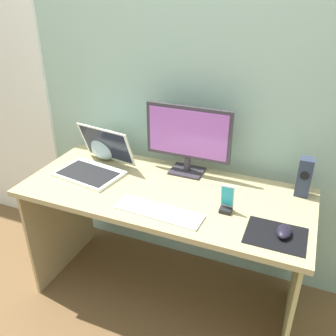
{
  "coord_description": "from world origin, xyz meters",
  "views": [
    {
      "loc": [
        0.61,
        -1.43,
        1.66
      ],
      "look_at": [
        0.03,
        -0.02,
        0.86
      ],
      "focal_mm": 38.36,
      "sensor_mm": 36.0,
      "label": 1
    }
  ],
  "objects_px": {
    "mouse": "(284,231)",
    "phone_in_dock": "(227,202)",
    "keyboard_external": "(159,212)",
    "monitor": "(188,138)",
    "speaker_right": "(304,177)",
    "laptop": "(95,164)",
    "fishbowl": "(106,145)"
  },
  "relations": [
    {
      "from": "mouse",
      "to": "phone_in_dock",
      "type": "distance_m",
      "value": 0.28
    },
    {
      "from": "keyboard_external",
      "to": "mouse",
      "type": "relative_size",
      "value": 4.15
    },
    {
      "from": "monitor",
      "to": "speaker_right",
      "type": "bearing_deg",
      "value": -0.47
    },
    {
      "from": "keyboard_external",
      "to": "phone_in_dock",
      "type": "xyz_separation_m",
      "value": [
        0.28,
        0.13,
        0.04
      ]
    },
    {
      "from": "laptop",
      "to": "phone_in_dock",
      "type": "bearing_deg",
      "value": -7.59
    },
    {
      "from": "speaker_right",
      "to": "mouse",
      "type": "bearing_deg",
      "value": -96.56
    },
    {
      "from": "speaker_right",
      "to": "mouse",
      "type": "xyz_separation_m",
      "value": [
        -0.04,
        -0.37,
        -0.08
      ]
    },
    {
      "from": "laptop",
      "to": "phone_in_dock",
      "type": "xyz_separation_m",
      "value": [
        0.77,
        -0.1,
        0.0
      ]
    },
    {
      "from": "keyboard_external",
      "to": "phone_in_dock",
      "type": "relative_size",
      "value": 2.98
    },
    {
      "from": "keyboard_external",
      "to": "mouse",
      "type": "bearing_deg",
      "value": 7.95
    },
    {
      "from": "mouse",
      "to": "phone_in_dock",
      "type": "xyz_separation_m",
      "value": [
        -0.27,
        0.08,
        0.03
      ]
    },
    {
      "from": "monitor",
      "to": "mouse",
      "type": "height_order",
      "value": "monitor"
    },
    {
      "from": "fishbowl",
      "to": "phone_in_dock",
      "type": "bearing_deg",
      "value": -19.05
    },
    {
      "from": "fishbowl",
      "to": "phone_in_dock",
      "type": "relative_size",
      "value": 1.28
    },
    {
      "from": "speaker_right",
      "to": "laptop",
      "type": "distance_m",
      "value": 1.09
    },
    {
      "from": "monitor",
      "to": "phone_in_dock",
      "type": "distance_m",
      "value": 0.44
    },
    {
      "from": "keyboard_external",
      "to": "monitor",
      "type": "bearing_deg",
      "value": 94.79
    },
    {
      "from": "speaker_right",
      "to": "keyboard_external",
      "type": "height_order",
      "value": "speaker_right"
    },
    {
      "from": "mouse",
      "to": "phone_in_dock",
      "type": "height_order",
      "value": "phone_in_dock"
    },
    {
      "from": "laptop",
      "to": "keyboard_external",
      "type": "bearing_deg",
      "value": -25.56
    },
    {
      "from": "monitor",
      "to": "laptop",
      "type": "distance_m",
      "value": 0.53
    },
    {
      "from": "keyboard_external",
      "to": "mouse",
      "type": "distance_m",
      "value": 0.55
    },
    {
      "from": "keyboard_external",
      "to": "phone_in_dock",
      "type": "distance_m",
      "value": 0.31
    },
    {
      "from": "fishbowl",
      "to": "mouse",
      "type": "xyz_separation_m",
      "value": [
        1.06,
        -0.36,
        -0.06
      ]
    },
    {
      "from": "monitor",
      "to": "keyboard_external",
      "type": "relative_size",
      "value": 1.13
    },
    {
      "from": "monitor",
      "to": "mouse",
      "type": "bearing_deg",
      "value": -33.5
    },
    {
      "from": "mouse",
      "to": "keyboard_external",
      "type": "bearing_deg",
      "value": -172.38
    },
    {
      "from": "monitor",
      "to": "fishbowl",
      "type": "distance_m",
      "value": 0.52
    },
    {
      "from": "laptop",
      "to": "monitor",
      "type": "bearing_deg",
      "value": 21.48
    },
    {
      "from": "laptop",
      "to": "keyboard_external",
      "type": "height_order",
      "value": "laptop"
    },
    {
      "from": "laptop",
      "to": "mouse",
      "type": "xyz_separation_m",
      "value": [
        1.03,
        -0.19,
        -0.03
      ]
    },
    {
      "from": "laptop",
      "to": "mouse",
      "type": "relative_size",
      "value": 3.88
    }
  ]
}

